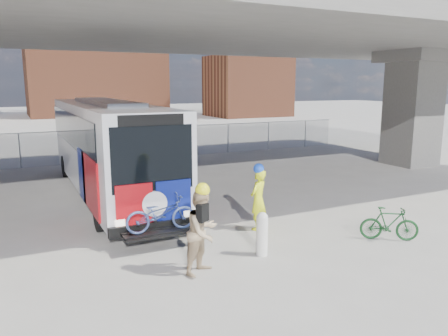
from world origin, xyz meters
TOP-DOWN VIEW (x-y plane):
  - ground at (0.00, 0.00)m, footprint 160.00×160.00m
  - bus at (-2.00, 4.55)m, footprint 2.67×12.93m
  - overpass at (0.00, 4.00)m, footprint 40.00×16.00m
  - chainlink_fence at (0.00, 12.00)m, footprint 30.00×0.06m
  - brick_buildings at (1.23, 48.23)m, footprint 54.00×22.00m
  - smokestack at (14.00, 55.00)m, footprint 2.20×2.20m
  - bollard at (0.15, -3.56)m, footprint 0.30×0.30m
  - cyclist_hivis at (1.10, -1.77)m, footprint 0.80×0.72m
  - cyclist_tan at (-1.59, -3.85)m, footprint 1.18×1.11m
  - bike_parked at (3.90, -4.18)m, footprint 1.55×1.27m

SIDE VIEW (x-z plane):
  - ground at x=0.00m, z-range 0.00..0.00m
  - bike_parked at x=3.90m, z-range 0.00..0.95m
  - bollard at x=0.15m, z-range 0.04..1.17m
  - cyclist_hivis at x=1.10m, z-range -0.04..1.97m
  - cyclist_tan at x=-1.59m, z-range -0.06..2.06m
  - chainlink_fence at x=0.00m, z-range -13.58..16.42m
  - bus at x=-2.00m, z-range 0.26..3.95m
  - brick_buildings at x=1.23m, z-range -0.58..11.42m
  - overpass at x=0.00m, z-range 2.57..10.52m
  - smokestack at x=14.00m, z-range 0.00..25.00m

